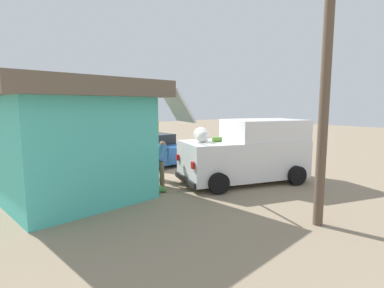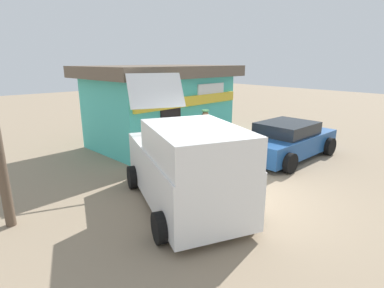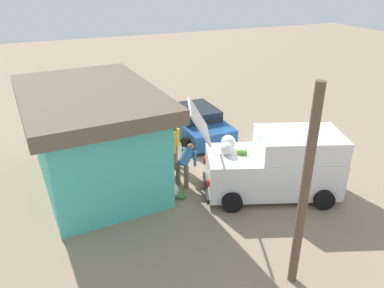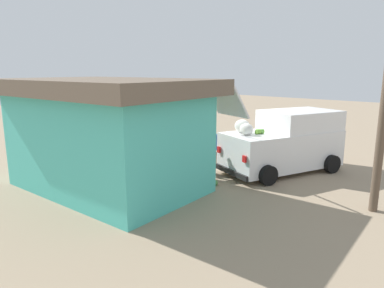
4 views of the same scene
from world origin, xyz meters
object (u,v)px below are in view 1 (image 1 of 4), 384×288
at_px(delivery_van, 248,151).
at_px(vendor_standing, 141,149).
at_px(parked_sedan, 149,148).
at_px(customer_bending, 159,159).
at_px(storefront_bar, 57,135).
at_px(unloaded_banana_pile, 149,185).
at_px(paint_bucket, 125,162).

bearing_deg(delivery_van, vendor_standing, 39.58).
bearing_deg(vendor_standing, delivery_van, -140.42).
bearing_deg(parked_sedan, customer_bending, 152.57).
bearing_deg(delivery_van, storefront_bar, 60.11).
bearing_deg(customer_bending, storefront_bar, 62.71).
relative_size(storefront_bar, vendor_standing, 3.64).
bearing_deg(vendor_standing, storefront_bar, 88.25).
relative_size(parked_sedan, unloaded_banana_pile, 4.98).
relative_size(storefront_bar, delivery_van, 1.28).
xyz_separation_m(storefront_bar, parked_sedan, (2.22, -4.50, -1.04)).
relative_size(vendor_standing, paint_bucket, 4.68).
xyz_separation_m(vendor_standing, paint_bucket, (2.09, -0.44, -0.81)).
xyz_separation_m(storefront_bar, paint_bucket, (2.01, -3.18, -1.46)).
distance_m(unloaded_banana_pile, paint_bucket, 4.04).
bearing_deg(vendor_standing, unloaded_banana_pile, 156.03).
height_order(storefront_bar, parked_sedan, storefront_bar).
xyz_separation_m(parked_sedan, paint_bucket, (-0.22, 1.32, -0.42)).
bearing_deg(unloaded_banana_pile, paint_bucket, -17.61).
distance_m(customer_bending, paint_bucket, 3.47).
bearing_deg(customer_bending, vendor_standing, -4.64).
distance_m(storefront_bar, paint_bucket, 4.03).
relative_size(delivery_van, parked_sedan, 1.20).
relative_size(delivery_van, unloaded_banana_pile, 5.97).
relative_size(storefront_bar, parked_sedan, 1.53).
xyz_separation_m(delivery_van, unloaded_banana_pile, (1.08, 3.13, -0.81)).
bearing_deg(paint_bucket, delivery_van, -158.84).
bearing_deg(parked_sedan, vendor_standing, 142.72).
bearing_deg(vendor_standing, customer_bending, 175.36).
bearing_deg(vendor_standing, parked_sedan, -37.28).
height_order(vendor_standing, customer_bending, vendor_standing).
height_order(delivery_van, vendor_standing, delivery_van).
xyz_separation_m(storefront_bar, delivery_van, (-2.92, -5.09, -0.63)).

